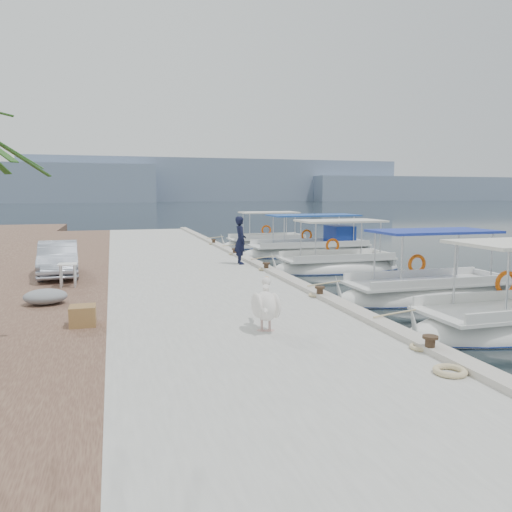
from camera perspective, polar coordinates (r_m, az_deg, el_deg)
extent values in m
plane|color=black|center=(17.39, 3.75, -4.06)|extent=(400.00, 400.00, 0.00)
cube|color=#A2A39D|center=(21.45, -8.40, -1.30)|extent=(6.00, 40.00, 0.50)
cube|color=#A9A296|center=(21.95, -1.21, -0.22)|extent=(0.44, 40.00, 0.12)
cube|color=#52362B|center=(21.38, -21.81, -1.77)|extent=(4.00, 40.00, 0.50)
cube|color=gray|center=(230.70, -4.69, 8.53)|extent=(160.00, 40.00, 18.00)
cube|color=gray|center=(260.64, 18.07, 7.28)|extent=(120.00, 40.00, 11.00)
cylinder|color=silver|center=(12.23, 26.78, -3.16)|extent=(0.05, 0.05, 1.60)
torus|color=#E2590B|center=(14.95, 26.67, -2.77)|extent=(0.68, 0.12, 0.68)
ellipsoid|color=silver|center=(16.95, 18.85, -4.55)|extent=(6.39, 2.12, 1.30)
ellipsoid|color=navy|center=(16.96, 18.85, -4.62)|extent=(6.42, 2.17, 0.22)
cube|color=silver|center=(16.86, 18.92, -2.89)|extent=(5.24, 1.83, 0.08)
cube|color=#1E3196|center=(16.76, 19.59, 2.68)|extent=(3.83, 1.95, 0.08)
cylinder|color=silver|center=(15.30, 16.33, -0.75)|extent=(0.05, 0.05, 1.60)
torus|color=#E2590B|center=(17.79, 17.91, -0.87)|extent=(0.68, 0.12, 0.68)
ellipsoid|color=silver|center=(22.24, 9.14, -1.54)|extent=(6.01, 2.25, 1.30)
ellipsoid|color=navy|center=(22.24, 9.14, -1.59)|extent=(6.04, 2.30, 0.22)
cube|color=silver|center=(22.17, 9.17, -0.26)|extent=(4.93, 1.94, 0.08)
cube|color=beige|center=(22.09, 9.61, 3.98)|extent=(3.61, 2.07, 0.08)
cylinder|color=silver|center=(20.77, 6.83, 1.50)|extent=(0.05, 0.05, 1.60)
torus|color=#E2590B|center=(23.21, 8.74, 1.20)|extent=(0.68, 0.12, 0.68)
ellipsoid|color=silver|center=(27.69, 6.11, 0.22)|extent=(8.00, 2.46, 1.30)
ellipsoid|color=navy|center=(27.69, 6.11, 0.17)|extent=(8.04, 2.51, 0.22)
cube|color=silver|center=(27.63, 6.12, 1.24)|extent=(6.56, 2.12, 0.08)
cube|color=#1F499E|center=(27.59, 6.55, 4.65)|extent=(4.80, 2.27, 0.08)
cylinder|color=silver|center=(26.06, 3.24, 2.69)|extent=(0.05, 0.05, 1.60)
torus|color=#E2590B|center=(28.78, 5.81, 2.38)|extent=(0.68, 0.12, 0.68)
cube|color=navy|center=(28.31, 9.52, 2.45)|extent=(1.20, 1.72, 1.00)
ellipsoid|color=silver|center=(31.57, 1.21, 1.11)|extent=(5.86, 2.13, 1.30)
ellipsoid|color=navy|center=(31.58, 1.21, 1.07)|extent=(5.89, 2.17, 0.22)
cube|color=silver|center=(31.52, 1.21, 2.01)|extent=(4.81, 1.83, 0.08)
cube|color=silver|center=(31.46, 1.47, 4.99)|extent=(3.52, 1.96, 0.08)
cylinder|color=silver|center=(30.33, -0.72, 3.33)|extent=(0.05, 0.05, 1.60)
torus|color=#E2590B|center=(32.54, 1.19, 2.97)|extent=(0.68, 0.12, 0.68)
cylinder|color=black|center=(9.70, 19.26, -9.60)|extent=(0.18, 0.18, 0.30)
cylinder|color=black|center=(9.65, 19.30, -8.74)|extent=(0.28, 0.28, 0.05)
cylinder|color=black|center=(13.94, 7.31, -4.19)|extent=(0.18, 0.18, 0.30)
cylinder|color=black|center=(13.91, 7.32, -3.58)|extent=(0.28, 0.28, 0.05)
cylinder|color=black|center=(18.57, 1.18, -1.29)|extent=(0.18, 0.18, 0.30)
cylinder|color=black|center=(18.55, 1.18, -0.83)|extent=(0.28, 0.28, 0.05)
cylinder|color=black|center=(23.35, -2.46, 0.44)|extent=(0.18, 0.18, 0.30)
cylinder|color=black|center=(23.33, -2.47, 0.81)|extent=(0.28, 0.28, 0.05)
cylinder|color=black|center=(28.20, -4.86, 1.58)|extent=(0.18, 0.18, 0.30)
cylinder|color=black|center=(28.19, -4.87, 1.89)|extent=(0.28, 0.28, 0.05)
cylinder|color=tan|center=(10.58, 0.66, -7.69)|extent=(0.05, 0.05, 0.33)
cylinder|color=tan|center=(10.58, 1.57, -7.70)|extent=(0.05, 0.05, 0.33)
ellipsoid|color=white|center=(10.49, 1.12, -5.75)|extent=(0.70, 0.89, 0.62)
cylinder|color=white|center=(10.72, 1.16, -4.05)|extent=(0.21, 0.31, 0.33)
sphere|color=white|center=(10.77, 1.17, -2.96)|extent=(0.20, 0.20, 0.20)
cone|color=#EAA566|center=(11.10, 1.21, -3.16)|extent=(0.29, 0.60, 0.24)
imported|color=black|center=(20.39, -1.80, 1.82)|extent=(0.48, 0.72, 1.96)
imported|color=#ACB3C4|center=(18.77, -21.67, -0.30)|extent=(1.56, 3.77, 1.21)
cube|color=brown|center=(11.63, -19.19, -6.46)|extent=(0.55, 0.55, 0.44)
ellipsoid|color=slate|center=(14.19, -22.93, -4.29)|extent=(1.10, 0.90, 0.40)
cylinder|color=silver|center=(16.30, -21.44, -2.26)|extent=(0.06, 0.06, 0.70)
cylinder|color=silver|center=(16.27, -20.04, -2.22)|extent=(0.06, 0.06, 0.70)
cylinder|color=silver|center=(16.70, -21.32, -2.04)|extent=(0.06, 0.06, 0.70)
cylinder|color=silver|center=(16.67, -19.95, -2.00)|extent=(0.06, 0.06, 0.70)
cube|color=white|center=(16.43, -20.74, -0.87)|extent=(0.55, 0.55, 0.03)
torus|color=#C6B284|center=(8.78, 21.30, -12.14)|extent=(0.54, 0.54, 0.10)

